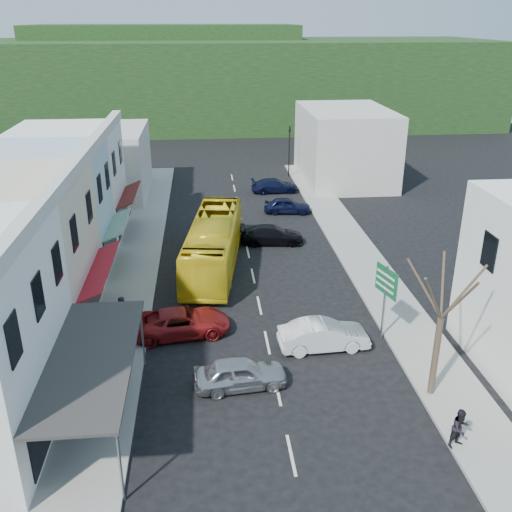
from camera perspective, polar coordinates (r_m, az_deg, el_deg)
The scene contains 19 objects.
ground at distance 28.93m, azimuth 1.13°, elevation -8.64°, with size 120.00×120.00×0.00m, color black.
sidewalk_left at distance 37.92m, azimuth -11.94°, elevation -1.04°, with size 3.00×52.00×0.15m, color gray.
sidewalk_right at distance 39.04m, azimuth 10.46°, elevation -0.21°, with size 3.00×52.00×0.15m, color gray.
shopfront_row at distance 32.96m, azimuth -22.00°, elevation 1.42°, with size 8.25×30.00×8.00m.
distant_block_left at distance 53.69m, azimuth -15.22°, elevation 9.01°, with size 8.00×10.00×6.00m, color #B7B2A8.
distant_block_right at distance 57.43m, azimuth 8.87°, elevation 10.90°, with size 8.00×12.00×7.00m, color #B7B2A8.
hillside at distance 90.00m, azimuth -4.68°, elevation 17.41°, with size 80.00×26.00×14.00m.
bus at distance 36.73m, azimuth -4.27°, elevation 1.12°, with size 2.50×11.60×3.10m, color yellow.
car_silver at distance 25.44m, azimuth -1.60°, elevation -11.64°, with size 1.80×4.40×1.40m, color #ADADB2.
car_white at distance 28.30m, azimuth 6.77°, elevation -7.93°, with size 1.80×4.40×1.40m, color silver.
car_red at distance 29.52m, azimuth -7.42°, elevation -6.57°, with size 1.90×4.60×1.40m, color maroon.
car_black_near at distance 40.88m, azimuth 1.61°, elevation 2.19°, with size 1.84×4.50×1.40m, color black.
car_navy_mid at distance 47.45m, azimuth 3.15°, elevation 5.12°, with size 1.80×4.40×1.40m, color black.
car_navy_far at distance 53.24m, azimuth 1.90°, elevation 7.12°, with size 1.84×4.50×1.40m, color black.
pedestrian_left at distance 30.12m, azimuth -13.10°, elevation -5.74°, with size 0.60×0.40×1.70m, color black.
pedestrian_right at distance 23.39m, azimuth 19.77°, elevation -15.82°, with size 0.70×0.44×1.70m, color black.
direction_sign at distance 28.97m, azimuth 12.71°, elevation -4.64°, with size 0.68×1.79×4.02m, color #0F582F, non-canonical shape.
street_tree at distance 24.48m, azimuth 18.00°, elevation -5.94°, with size 2.88×2.88×7.55m, color #3A2E22, non-canonical shape.
traffic_signal at distance 58.39m, azimuth 3.34°, elevation 10.38°, with size 0.85×1.14×5.12m, color black, non-canonical shape.
Camera 1 is at (-2.88, -24.51, 15.09)m, focal length 40.00 mm.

